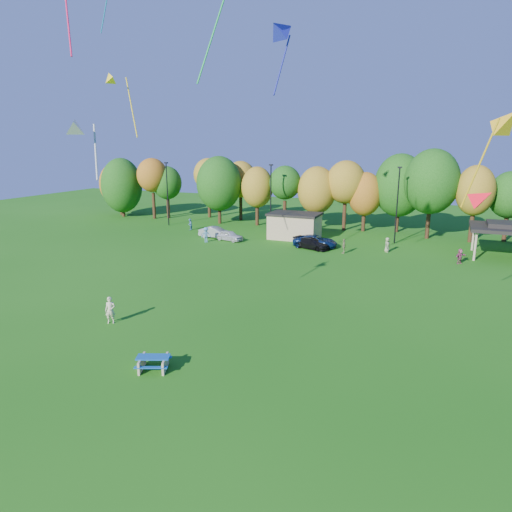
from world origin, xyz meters
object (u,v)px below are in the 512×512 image
at_px(kite_flyer, 110,310).
at_px(car_c, 315,241).
at_px(picnic_table, 153,362).
at_px(car_d, 312,243).
at_px(car_a, 229,236).
at_px(car_b, 216,232).

xyz_separation_m(kite_flyer, car_c, (6.49, 27.49, -0.22)).
height_order(kite_flyer, car_c, kite_flyer).
relative_size(picnic_table, car_d, 0.50).
height_order(car_a, car_d, same).
bearing_deg(picnic_table, car_c, 67.59).
height_order(car_b, car_c, car_b).
bearing_deg(picnic_table, car_a, 86.66).
bearing_deg(car_d, car_b, 102.79).
xyz_separation_m(picnic_table, car_b, (-13.11, 32.18, 0.26)).
xyz_separation_m(kite_flyer, car_d, (6.34, 26.59, -0.29)).
xyz_separation_m(picnic_table, car_d, (-0.10, 30.90, 0.19)).
relative_size(picnic_table, car_c, 0.43).
relative_size(car_c, car_d, 1.16).
height_order(picnic_table, car_a, car_a).
xyz_separation_m(car_a, car_b, (-2.34, 0.85, 0.07)).
height_order(picnic_table, kite_flyer, kite_flyer).
height_order(kite_flyer, car_d, kite_flyer).
distance_m(car_a, car_d, 10.68).
xyz_separation_m(car_a, car_c, (10.82, 0.48, 0.07)).
bearing_deg(car_a, car_d, -78.42).
bearing_deg(car_d, picnic_table, -161.45).
distance_m(kite_flyer, car_d, 27.33).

